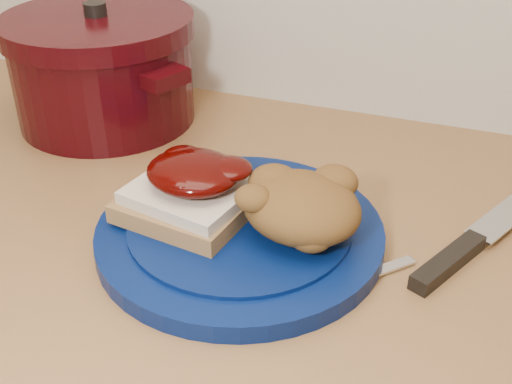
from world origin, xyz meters
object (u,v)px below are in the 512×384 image
(plate, at_px, (240,234))
(chef_knife, at_px, (469,245))
(pepper_grinder, at_px, (83,62))
(dutch_oven, at_px, (103,68))
(butter_knife, at_px, (346,283))

(plate, height_order, chef_knife, plate)
(plate, relative_size, pepper_grinder, 2.51)
(dutch_oven, distance_m, pepper_grinder, 0.08)
(plate, xyz_separation_m, dutch_oven, (-0.28, 0.21, 0.06))
(dutch_oven, bearing_deg, butter_knife, -31.04)
(dutch_oven, bearing_deg, pepper_grinder, 144.31)
(chef_knife, height_order, butter_knife, chef_knife)
(chef_knife, relative_size, dutch_oven, 0.80)
(butter_knife, relative_size, dutch_oven, 0.47)
(chef_knife, bearing_deg, butter_knife, 157.84)
(butter_knife, bearing_deg, plate, 118.39)
(chef_knife, height_order, dutch_oven, dutch_oven)
(chef_knife, distance_m, pepper_grinder, 0.60)
(plate, relative_size, chef_knife, 1.10)
(chef_knife, relative_size, pepper_grinder, 2.29)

